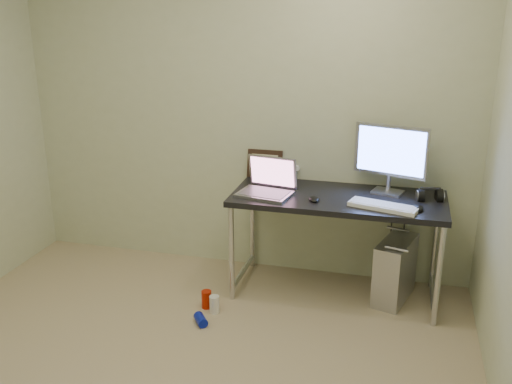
% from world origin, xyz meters
% --- Properties ---
extents(wall_back, '(3.50, 0.02, 2.50)m').
position_xyz_m(wall_back, '(0.00, 1.75, 1.25)').
color(wall_back, beige).
rests_on(wall_back, ground).
extents(desk, '(1.47, 0.64, 0.75)m').
position_xyz_m(desk, '(0.78, 1.43, 0.67)').
color(desk, black).
rests_on(desk, ground).
extents(tower_computer, '(0.30, 0.47, 0.48)m').
position_xyz_m(tower_computer, '(1.20, 1.44, 0.23)').
color(tower_computer, '#BBBBC0').
rests_on(tower_computer, ground).
extents(cable_a, '(0.01, 0.16, 0.69)m').
position_xyz_m(cable_a, '(1.15, 1.70, 0.40)').
color(cable_a, black).
rests_on(cable_a, ground).
extents(cable_b, '(0.02, 0.11, 0.71)m').
position_xyz_m(cable_b, '(1.24, 1.68, 0.38)').
color(cable_b, black).
rests_on(cable_b, ground).
extents(can_red, '(0.08, 0.08, 0.13)m').
position_xyz_m(can_red, '(-0.05, 0.98, 0.06)').
color(can_red, '#B41C05').
rests_on(can_red, ground).
extents(can_white, '(0.07, 0.07, 0.12)m').
position_xyz_m(can_white, '(0.02, 0.93, 0.06)').
color(can_white, white).
rests_on(can_white, ground).
extents(can_blue, '(0.12, 0.13, 0.07)m').
position_xyz_m(can_blue, '(-0.02, 0.76, 0.03)').
color(can_blue, '#0B1AAE').
rests_on(can_blue, ground).
extents(laptop, '(0.41, 0.35, 0.25)m').
position_xyz_m(laptop, '(0.29, 1.36, 0.81)').
color(laptop, '#ACACB4').
rests_on(laptop, desk).
extents(monitor, '(0.50, 0.20, 0.48)m').
position_xyz_m(monitor, '(1.11, 1.59, 1.03)').
color(monitor, '#ACACB4').
rests_on(monitor, desk).
extents(keyboard, '(0.47, 0.26, 0.03)m').
position_xyz_m(keyboard, '(1.09, 1.25, 0.76)').
color(keyboard, white).
rests_on(keyboard, desk).
extents(mouse_right, '(0.11, 0.14, 0.04)m').
position_xyz_m(mouse_right, '(1.31, 1.27, 0.77)').
color(mouse_right, black).
rests_on(mouse_right, desk).
extents(mouse_left, '(0.10, 0.12, 0.04)m').
position_xyz_m(mouse_left, '(0.63, 1.29, 0.77)').
color(mouse_left, black).
rests_on(mouse_left, desk).
extents(headphones, '(0.18, 0.11, 0.11)m').
position_xyz_m(headphones, '(1.39, 1.50, 0.78)').
color(headphones, black).
rests_on(headphones, desk).
extents(picture_frame, '(0.27, 0.08, 0.22)m').
position_xyz_m(picture_frame, '(0.18, 1.72, 0.86)').
color(picture_frame, black).
rests_on(picture_frame, desk).
extents(webcam, '(0.04, 0.04, 0.11)m').
position_xyz_m(webcam, '(0.43, 1.72, 0.83)').
color(webcam, silver).
rests_on(webcam, desk).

